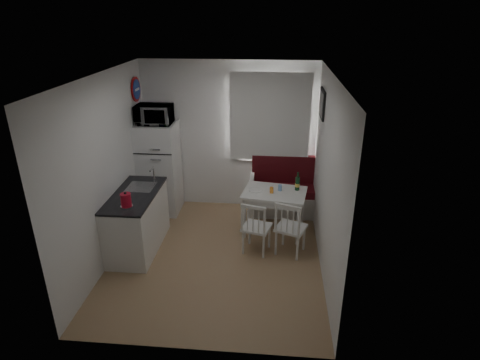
{
  "coord_description": "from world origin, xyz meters",
  "views": [
    {
      "loc": [
        0.79,
        -4.91,
        3.36
      ],
      "look_at": [
        0.3,
        0.5,
        1.02
      ],
      "focal_mm": 30.0,
      "sensor_mm": 36.0,
      "label": 1
    }
  ],
  "objects_px": {
    "kitchen_counter": "(137,221)",
    "kettle": "(126,200)",
    "dining_table": "(275,196)",
    "wine_bottle": "(298,181)",
    "fridge": "(160,168)",
    "bench": "(289,195)",
    "chair_right": "(291,224)",
    "chair_left": "(256,223)",
    "microwave": "(154,114)"
  },
  "relations": [
    {
      "from": "dining_table",
      "to": "wine_bottle",
      "type": "height_order",
      "value": "wine_bottle"
    },
    {
      "from": "wine_bottle",
      "to": "fridge",
      "type": "bearing_deg",
      "value": 167.68
    },
    {
      "from": "chair_right",
      "to": "microwave",
      "type": "height_order",
      "value": "microwave"
    },
    {
      "from": "microwave",
      "to": "kettle",
      "type": "relative_size",
      "value": 2.58
    },
    {
      "from": "kettle",
      "to": "wine_bottle",
      "type": "bearing_deg",
      "value": 26.74
    },
    {
      "from": "dining_table",
      "to": "chair_left",
      "type": "xyz_separation_m",
      "value": [
        -0.25,
        -0.66,
        -0.13
      ]
    },
    {
      "from": "kitchen_counter",
      "to": "kettle",
      "type": "bearing_deg",
      "value": -83.57
    },
    {
      "from": "wine_bottle",
      "to": "bench",
      "type": "bearing_deg",
      "value": 98.05
    },
    {
      "from": "bench",
      "to": "dining_table",
      "type": "distance_m",
      "value": 0.83
    },
    {
      "from": "kitchen_counter",
      "to": "fridge",
      "type": "height_order",
      "value": "fridge"
    },
    {
      "from": "bench",
      "to": "dining_table",
      "type": "height_order",
      "value": "bench"
    },
    {
      "from": "bench",
      "to": "kitchen_counter",
      "type": "bearing_deg",
      "value": -149.28
    },
    {
      "from": "dining_table",
      "to": "fridge",
      "type": "height_order",
      "value": "fridge"
    },
    {
      "from": "dining_table",
      "to": "chair_right",
      "type": "relative_size",
      "value": 2.05
    },
    {
      "from": "bench",
      "to": "kettle",
      "type": "height_order",
      "value": "kettle"
    },
    {
      "from": "kitchen_counter",
      "to": "chair_right",
      "type": "xyz_separation_m",
      "value": [
        2.27,
        -0.03,
        0.08
      ]
    },
    {
      "from": "dining_table",
      "to": "chair_left",
      "type": "bearing_deg",
      "value": -101.83
    },
    {
      "from": "kitchen_counter",
      "to": "kettle",
      "type": "height_order",
      "value": "kitchen_counter"
    },
    {
      "from": "kettle",
      "to": "chair_right",
      "type": "bearing_deg",
      "value": 10.49
    },
    {
      "from": "kitchen_counter",
      "to": "microwave",
      "type": "xyz_separation_m",
      "value": [
        0.02,
        1.19,
        1.31
      ]
    },
    {
      "from": "wine_bottle",
      "to": "microwave",
      "type": "bearing_deg",
      "value": 168.84
    },
    {
      "from": "dining_table",
      "to": "wine_bottle",
      "type": "relative_size",
      "value": 3.55
    },
    {
      "from": "bench",
      "to": "kettle",
      "type": "xyz_separation_m",
      "value": [
        -2.23,
        -1.8,
        0.68
      ]
    },
    {
      "from": "kettle",
      "to": "bench",
      "type": "bearing_deg",
      "value": 38.81
    },
    {
      "from": "chair_right",
      "to": "kettle",
      "type": "bearing_deg",
      "value": -148.59
    },
    {
      "from": "microwave",
      "to": "chair_left",
      "type": "bearing_deg",
      "value": -34.83
    },
    {
      "from": "kettle",
      "to": "dining_table",
      "type": "bearing_deg",
      "value": 28.48
    },
    {
      "from": "fridge",
      "to": "bench",
      "type": "bearing_deg",
      "value": 2.85
    },
    {
      "from": "kitchen_counter",
      "to": "bench",
      "type": "relative_size",
      "value": 0.94
    },
    {
      "from": "wine_bottle",
      "to": "kitchen_counter",
      "type": "bearing_deg",
      "value": -162.88
    },
    {
      "from": "kitchen_counter",
      "to": "kettle",
      "type": "xyz_separation_m",
      "value": [
        0.05,
        -0.44,
        0.56
      ]
    },
    {
      "from": "kitchen_counter",
      "to": "fridge",
      "type": "bearing_deg",
      "value": 89.1
    },
    {
      "from": "chair_left",
      "to": "chair_right",
      "type": "xyz_separation_m",
      "value": [
        0.5,
        -0.0,
        0.02
      ]
    },
    {
      "from": "bench",
      "to": "chair_right",
      "type": "bearing_deg",
      "value": -90.47
    },
    {
      "from": "fridge",
      "to": "microwave",
      "type": "relative_size",
      "value": 2.79
    },
    {
      "from": "bench",
      "to": "microwave",
      "type": "distance_m",
      "value": 2.68
    },
    {
      "from": "kettle",
      "to": "microwave",
      "type": "bearing_deg",
      "value": 91.05
    },
    {
      "from": "wine_bottle",
      "to": "chair_left",
      "type": "bearing_deg",
      "value": -128.46
    },
    {
      "from": "chair_left",
      "to": "chair_right",
      "type": "relative_size",
      "value": 0.92
    },
    {
      "from": "chair_left",
      "to": "fridge",
      "type": "xyz_separation_m",
      "value": [
        -1.75,
        1.27,
        0.29
      ]
    },
    {
      "from": "bench",
      "to": "wine_bottle",
      "type": "distance_m",
      "value": 0.83
    },
    {
      "from": "bench",
      "to": "wine_bottle",
      "type": "height_order",
      "value": "wine_bottle"
    },
    {
      "from": "fridge",
      "to": "kettle",
      "type": "height_order",
      "value": "fridge"
    },
    {
      "from": "kettle",
      "to": "kitchen_counter",
      "type": "bearing_deg",
      "value": 96.43
    },
    {
      "from": "bench",
      "to": "kettle",
      "type": "relative_size",
      "value": 6.29
    },
    {
      "from": "fridge",
      "to": "wine_bottle",
      "type": "distance_m",
      "value": 2.41
    },
    {
      "from": "kitchen_counter",
      "to": "chair_right",
      "type": "relative_size",
      "value": 2.56
    },
    {
      "from": "chair_right",
      "to": "chair_left",
      "type": "bearing_deg",
      "value": -159.46
    },
    {
      "from": "fridge",
      "to": "wine_bottle",
      "type": "relative_size",
      "value": 5.39
    },
    {
      "from": "kitchen_counter",
      "to": "chair_left",
      "type": "xyz_separation_m",
      "value": [
        1.77,
        -0.02,
        0.06
      ]
    }
  ]
}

